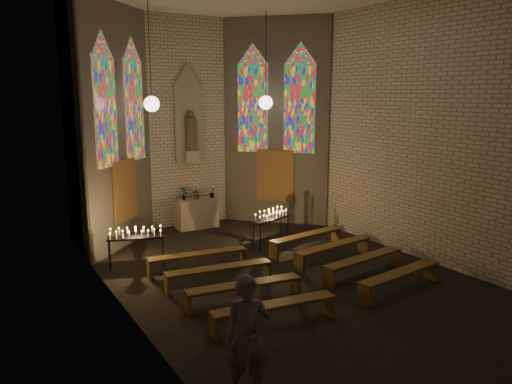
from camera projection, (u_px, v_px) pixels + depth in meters
floor at (287, 277)px, 12.40m from camera, size 12.00×12.00×0.00m
room at (224, 121)px, 14.51m from camera, size 8.22×12.43×7.00m
altar at (197, 213)px, 16.89m from camera, size 1.40×0.60×1.00m
flower_vase_left at (184, 193)px, 16.59m from camera, size 0.25×0.19×0.45m
flower_vase_center at (197, 194)px, 16.67m from camera, size 0.38×0.34×0.38m
flower_vase_right at (212, 192)px, 16.95m from camera, size 0.25×0.22×0.37m
aisle_flower_pot at (241, 244)px, 14.49m from camera, size 0.25×0.25×0.38m
votive_stand_left at (136, 235)px, 12.87m from camera, size 1.48×0.79×1.06m
votive_stand_right at (271, 217)px, 14.84m from camera, size 1.44×0.78×1.04m
pew_left_0 at (198, 256)px, 12.74m from camera, size 2.59×0.69×0.49m
pew_right_0 at (307, 237)px, 14.47m from camera, size 2.59×0.69×0.49m
pew_left_1 at (219, 270)px, 11.73m from camera, size 2.59×0.69×0.49m
pew_right_1 at (333, 248)px, 13.45m from camera, size 2.59×0.69×0.49m
pew_left_2 at (244, 287)px, 10.72m from camera, size 2.59×0.69×0.49m
pew_right_2 at (364, 260)px, 12.44m from camera, size 2.59×0.69×0.49m
pew_left_3 at (274, 307)px, 9.71m from camera, size 2.59×0.69×0.49m
pew_right_3 at (400, 275)px, 11.43m from camera, size 2.59×0.69×0.49m
visitor at (248, 338)px, 7.33m from camera, size 0.83×0.71×1.92m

